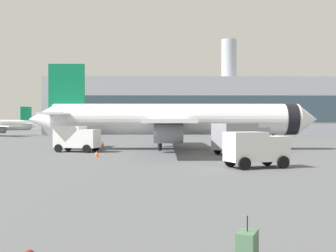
% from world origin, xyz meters
% --- Properties ---
extents(airplane_at_gate, '(35.61, 32.01, 10.50)m').
position_xyz_m(airplane_at_gate, '(1.71, 44.97, 3.66)').
color(airplane_at_gate, white).
rests_on(airplane_at_gate, ground).
extents(service_truck, '(5.19, 3.47, 2.90)m').
position_xyz_m(service_truck, '(-9.35, 40.47, 1.61)').
color(service_truck, white).
rests_on(service_truck, ground).
extents(fuel_truck, '(6.38, 5.16, 3.20)m').
position_xyz_m(fuel_truck, '(8.41, 37.19, 1.77)').
color(fuel_truck, gray).
rests_on(fuel_truck, ground).
extents(cargo_van, '(4.80, 3.42, 2.60)m').
position_xyz_m(cargo_van, '(7.07, 24.54, 1.45)').
color(cargo_van, white).
rests_on(cargo_van, ground).
extents(safety_cone_near, '(0.44, 0.44, 0.74)m').
position_xyz_m(safety_cone_near, '(-8.15, 51.45, 0.36)').
color(safety_cone_near, '#F2590C').
rests_on(safety_cone_near, ground).
extents(safety_cone_mid, '(0.44, 0.44, 0.61)m').
position_xyz_m(safety_cone_mid, '(-5.97, 33.88, 0.30)').
color(safety_cone_mid, '#F2590C').
rests_on(safety_cone_mid, ground).
extents(rolling_suitcase, '(0.63, 0.75, 1.10)m').
position_xyz_m(rolling_suitcase, '(2.42, 5.05, 0.39)').
color(rolling_suitcase, '#476B4C').
rests_on(rolling_suitcase, ground).
extents(terminal_building, '(91.12, 22.89, 27.55)m').
position_xyz_m(terminal_building, '(13.71, 112.00, 7.87)').
color(terminal_building, '#9EA3AD').
rests_on(terminal_building, ground).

